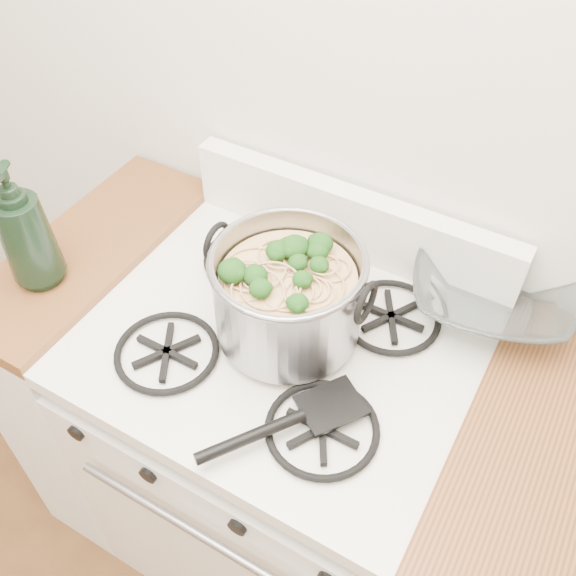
# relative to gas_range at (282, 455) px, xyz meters

# --- Properties ---
(gas_range) EXTENTS (0.76, 0.66, 0.92)m
(gas_range) POSITION_rel_gas_range_xyz_m (0.00, 0.00, 0.00)
(gas_range) COLOR white
(gas_range) RESTS_ON ground
(counter_left) EXTENTS (0.25, 0.65, 0.92)m
(counter_left) POSITION_rel_gas_range_xyz_m (-0.51, 0.00, 0.02)
(counter_left) COLOR silver
(counter_left) RESTS_ON ground
(stock_pot) EXTENTS (0.32, 0.29, 0.20)m
(stock_pot) POSITION_rel_gas_range_xyz_m (0.01, 0.02, 0.58)
(stock_pot) COLOR gray
(stock_pot) RESTS_ON gas_range
(spatula) EXTENTS (0.41, 0.42, 0.02)m
(spatula) POSITION_rel_gas_range_xyz_m (0.17, -0.11, 0.50)
(spatula) COLOR black
(spatula) RESTS_ON gas_range
(glass_bowl) EXTENTS (0.16, 0.16, 0.03)m
(glass_bowl) POSITION_rel_gas_range_xyz_m (0.33, 0.28, 0.50)
(glass_bowl) COLOR white
(glass_bowl) RESTS_ON gas_range
(bottle) EXTENTS (0.14, 0.14, 0.29)m
(bottle) POSITION_rel_gas_range_xyz_m (-0.52, -0.12, 0.63)
(bottle) COLOR black
(bottle) RESTS_ON counter_left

